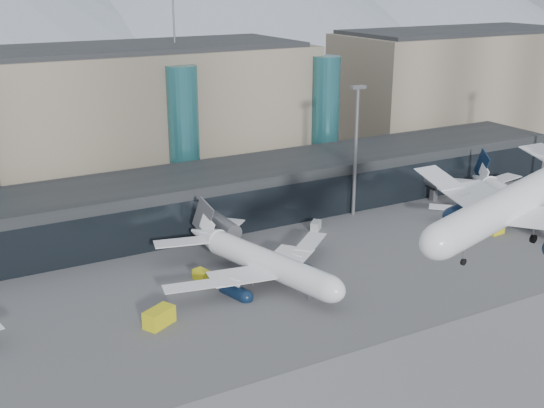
{
  "coord_description": "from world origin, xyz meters",
  "views": [
    {
      "loc": [
        -46.02,
        -56.16,
        45.22
      ],
      "look_at": [
        2.7,
        32.0,
        11.33
      ],
      "focal_mm": 45.0,
      "sensor_mm": 36.0,
      "label": 1
    }
  ],
  "objects_px": {
    "jet_parked_mid": "(253,250)",
    "lightmast_mid": "(356,144)",
    "jet_parked_right": "(512,194)",
    "veh_h": "(159,317)",
    "hero_jet": "(529,187)",
    "veh_d": "(316,225)",
    "veh_e": "(496,229)",
    "veh_b": "(202,275)"
  },
  "relations": [
    {
      "from": "veh_b",
      "to": "veh_e",
      "type": "distance_m",
      "value": 55.87
    },
    {
      "from": "jet_parked_right",
      "to": "veh_b",
      "type": "xyz_separation_m",
      "value": [
        -65.53,
        1.88,
        -3.67
      ]
    },
    {
      "from": "hero_jet",
      "to": "jet_parked_right",
      "type": "height_order",
      "value": "hero_jet"
    },
    {
      "from": "jet_parked_mid",
      "to": "jet_parked_right",
      "type": "xyz_separation_m",
      "value": [
        57.83,
        0.73,
        0.13
      ]
    },
    {
      "from": "veh_d",
      "to": "jet_parked_mid",
      "type": "bearing_deg",
      "value": 167.26
    },
    {
      "from": "veh_d",
      "to": "veh_e",
      "type": "bearing_deg",
      "value": -77.99
    },
    {
      "from": "veh_b",
      "to": "lightmast_mid",
      "type": "bearing_deg",
      "value": -85.65
    },
    {
      "from": "jet_parked_mid",
      "to": "lightmast_mid",
      "type": "bearing_deg",
      "value": -77.22
    },
    {
      "from": "veh_d",
      "to": "veh_e",
      "type": "xyz_separation_m",
      "value": [
        27.83,
        -17.85,
        0.08
      ]
    },
    {
      "from": "jet_parked_right",
      "to": "veh_e",
      "type": "xyz_separation_m",
      "value": [
        -10.2,
        -5.92,
        -3.56
      ]
    },
    {
      "from": "jet_parked_right",
      "to": "veh_d",
      "type": "bearing_deg",
      "value": 89.97
    },
    {
      "from": "jet_parked_mid",
      "to": "veh_d",
      "type": "distance_m",
      "value": 23.76
    },
    {
      "from": "lightmast_mid",
      "to": "hero_jet",
      "type": "distance_m",
      "value": 62.88
    },
    {
      "from": "jet_parked_right",
      "to": "veh_d",
      "type": "xyz_separation_m",
      "value": [
        -38.04,
        11.92,
        -3.64
      ]
    },
    {
      "from": "jet_parked_mid",
      "to": "veh_h",
      "type": "distance_m",
      "value": 20.49
    },
    {
      "from": "veh_d",
      "to": "veh_h",
      "type": "height_order",
      "value": "veh_h"
    },
    {
      "from": "veh_b",
      "to": "veh_h",
      "type": "distance_m",
      "value": 15.27
    },
    {
      "from": "lightmast_mid",
      "to": "veh_e",
      "type": "height_order",
      "value": "lightmast_mid"
    },
    {
      "from": "hero_jet",
      "to": "jet_parked_right",
      "type": "distance_m",
      "value": 67.16
    },
    {
      "from": "veh_h",
      "to": "veh_d",
      "type": "bearing_deg",
      "value": 0.3
    },
    {
      "from": "hero_jet",
      "to": "veh_d",
      "type": "distance_m",
      "value": 60.54
    },
    {
      "from": "veh_d",
      "to": "veh_h",
      "type": "relative_size",
      "value": 0.65
    },
    {
      "from": "veh_d",
      "to": "veh_b",
      "type": "bearing_deg",
      "value": 154.74
    },
    {
      "from": "lightmast_mid",
      "to": "veh_b",
      "type": "relative_size",
      "value": 9.37
    },
    {
      "from": "jet_parked_right",
      "to": "veh_e",
      "type": "bearing_deg",
      "value": 137.51
    },
    {
      "from": "veh_b",
      "to": "veh_e",
      "type": "xyz_separation_m",
      "value": [
        55.32,
        -7.81,
        0.11
      ]
    },
    {
      "from": "veh_d",
      "to": "veh_h",
      "type": "bearing_deg",
      "value": 163.11
    },
    {
      "from": "veh_h",
      "to": "jet_parked_right",
      "type": "bearing_deg",
      "value": -21.52
    },
    {
      "from": "veh_e",
      "to": "veh_h",
      "type": "distance_m",
      "value": 66.26
    },
    {
      "from": "jet_parked_mid",
      "to": "veh_b",
      "type": "relative_size",
      "value": 13.05
    },
    {
      "from": "hero_jet",
      "to": "jet_parked_right",
      "type": "relative_size",
      "value": 0.86
    },
    {
      "from": "hero_jet",
      "to": "jet_parked_mid",
      "type": "bearing_deg",
      "value": 94.34
    },
    {
      "from": "hero_jet",
      "to": "jet_parked_right",
      "type": "bearing_deg",
      "value": 32.73
    },
    {
      "from": "jet_parked_right",
      "to": "veh_e",
      "type": "relative_size",
      "value": 11.64
    },
    {
      "from": "veh_b",
      "to": "hero_jet",
      "type": "bearing_deg",
      "value": -173.36
    },
    {
      "from": "jet_parked_mid",
      "to": "jet_parked_right",
      "type": "distance_m",
      "value": 57.84
    },
    {
      "from": "lightmast_mid",
      "to": "hero_jet",
      "type": "height_order",
      "value": "hero_jet"
    },
    {
      "from": "veh_e",
      "to": "lightmast_mid",
      "type": "bearing_deg",
      "value": 121.02
    },
    {
      "from": "lightmast_mid",
      "to": "jet_parked_mid",
      "type": "relative_size",
      "value": 0.72
    },
    {
      "from": "jet_parked_right",
      "to": "veh_h",
      "type": "xyz_separation_m",
      "value": [
        -76.4,
        -8.84,
        -3.25
      ]
    },
    {
      "from": "jet_parked_mid",
      "to": "jet_parked_right",
      "type": "bearing_deg",
      "value": -104.33
    },
    {
      "from": "hero_jet",
      "to": "lightmast_mid",
      "type": "bearing_deg",
      "value": 61.24
    }
  ]
}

